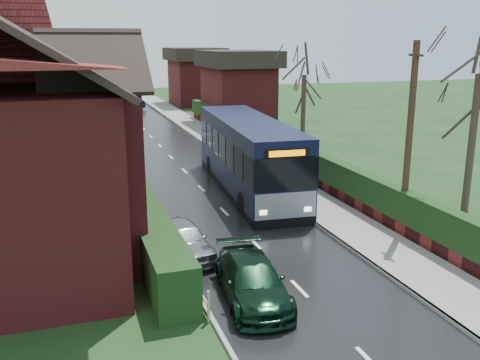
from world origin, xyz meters
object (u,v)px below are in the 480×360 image
object	(u,v)px
bus	(249,156)
bus_stop_sign	(314,182)
car_silver	(183,239)
telegraph_pole	(409,141)
car_green	(252,280)

from	to	relation	value
bus	bus_stop_sign	size ratio (longest dim) A/B	4.74
bus	bus_stop_sign	world-z (taller)	bus
car_silver	telegraph_pole	world-z (taller)	telegraph_pole
telegraph_pole	bus	bearing A→B (deg)	121.83
bus	car_silver	world-z (taller)	bus
bus	car_silver	xyz separation A→B (m)	(-5.00, -7.34, -1.16)
bus	car_silver	distance (m)	8.95
bus	telegraph_pole	xyz separation A→B (m)	(3.60, -7.92, 1.96)
car_silver	bus_stop_sign	bearing A→B (deg)	11.75
car_silver	car_green	world-z (taller)	car_silver
bus_stop_sign	car_green	bearing A→B (deg)	-122.30
car_green	bus_stop_sign	bearing A→B (deg)	57.25
car_green	telegraph_pole	xyz separation A→B (m)	(7.40, 3.28, 3.13)
car_silver	bus_stop_sign	world-z (taller)	bus_stop_sign
car_silver	telegraph_pole	xyz separation A→B (m)	(8.60, -0.58, 3.12)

